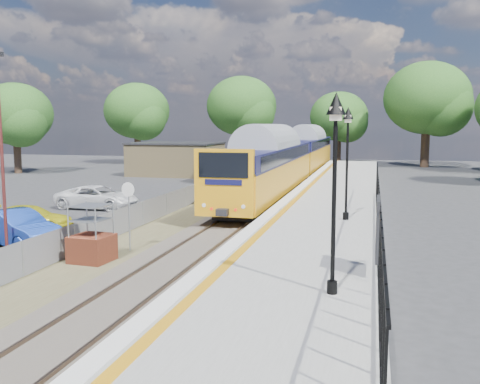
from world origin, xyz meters
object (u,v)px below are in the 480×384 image
(train, at_px, (293,155))
(brick_plinth, at_px, (92,235))
(carpark_lamp, at_px, (1,142))
(car_white, at_px, (97,197))
(victorian_lamp_south, at_px, (335,146))
(car_blue, at_px, (16,228))
(victorian_lamp_north, at_px, (348,137))
(car_yellow, at_px, (31,218))
(speed_sign, at_px, (129,205))

(train, height_order, brick_plinth, train)
(carpark_lamp, bearing_deg, car_white, 102.06)
(victorian_lamp_south, distance_m, car_blue, 14.47)
(car_blue, bearing_deg, victorian_lamp_north, -50.84)
(carpark_lamp, height_order, car_yellow, carpark_lamp)
(train, xyz_separation_m, car_blue, (-7.26, -24.89, -1.62))
(brick_plinth, bearing_deg, car_blue, 159.41)
(carpark_lamp, bearing_deg, victorian_lamp_south, -20.06)
(train, height_order, speed_sign, train)
(brick_plinth, xyz_separation_m, car_blue, (-4.20, 1.58, -0.27))
(victorian_lamp_north, distance_m, car_blue, 13.72)
(car_blue, distance_m, car_yellow, 3.34)
(victorian_lamp_north, bearing_deg, car_yellow, -175.15)
(brick_plinth, height_order, speed_sign, speed_sign)
(car_yellow, bearing_deg, brick_plinth, -140.18)
(brick_plinth, bearing_deg, carpark_lamp, 176.83)
(victorian_lamp_south, bearing_deg, carpark_lamp, 159.94)
(car_blue, bearing_deg, speed_sign, -66.83)
(brick_plinth, distance_m, car_blue, 4.50)
(victorian_lamp_north, distance_m, speed_sign, 9.11)
(speed_sign, distance_m, car_blue, 4.88)
(car_yellow, bearing_deg, speed_sign, -125.45)
(car_yellow, bearing_deg, train, -33.07)
(carpark_lamp, xyz_separation_m, car_blue, (-0.62, 1.38, -3.45))
(victorian_lamp_south, xyz_separation_m, train, (-5.50, 30.71, -1.96))
(victorian_lamp_north, bearing_deg, brick_plinth, -145.40)
(victorian_lamp_south, bearing_deg, car_white, 133.34)
(train, relative_size, car_yellow, 10.54)
(car_blue, distance_m, car_white, 9.68)
(victorian_lamp_north, distance_m, car_white, 15.67)
(car_blue, relative_size, car_yellow, 1.13)
(car_white, bearing_deg, brick_plinth, -150.95)
(speed_sign, bearing_deg, brick_plinth, -100.56)
(car_blue, bearing_deg, car_yellow, 46.93)
(train, bearing_deg, car_blue, -106.26)
(victorian_lamp_south, height_order, speed_sign, victorian_lamp_south)
(train, xyz_separation_m, car_yellow, (-8.74, -21.90, -1.78))
(train, bearing_deg, speed_sign, -95.78)
(victorian_lamp_south, height_order, car_yellow, victorian_lamp_south)
(victorian_lamp_north, bearing_deg, victorian_lamp_south, -88.85)
(brick_plinth, height_order, car_yellow, brick_plinth)
(speed_sign, height_order, car_white, speed_sign)
(carpark_lamp, bearing_deg, brick_plinth, -3.17)
(speed_sign, height_order, car_yellow, speed_sign)
(car_yellow, bearing_deg, victorian_lamp_south, -133.07)
(brick_plinth, xyz_separation_m, carpark_lamp, (-3.59, 0.20, 3.18))
(victorian_lamp_south, distance_m, brick_plinth, 10.10)
(victorian_lamp_south, relative_size, car_white, 0.97)
(victorian_lamp_south, relative_size, victorian_lamp_north, 1.00)
(speed_sign, bearing_deg, victorian_lamp_north, 33.88)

